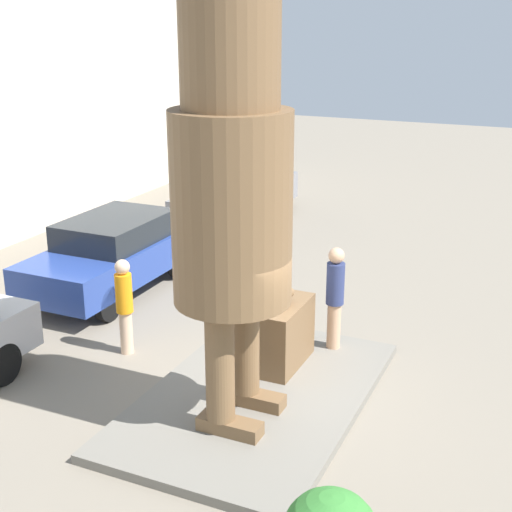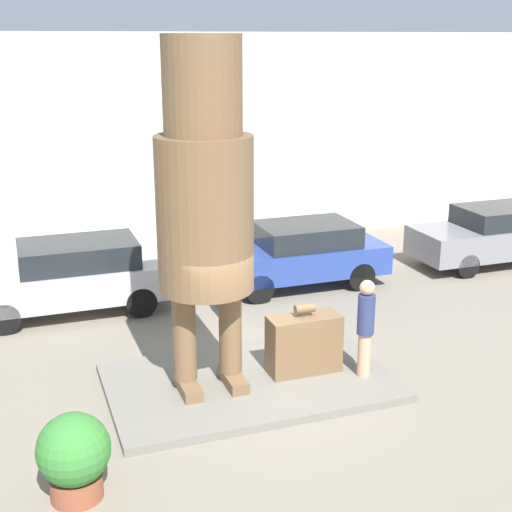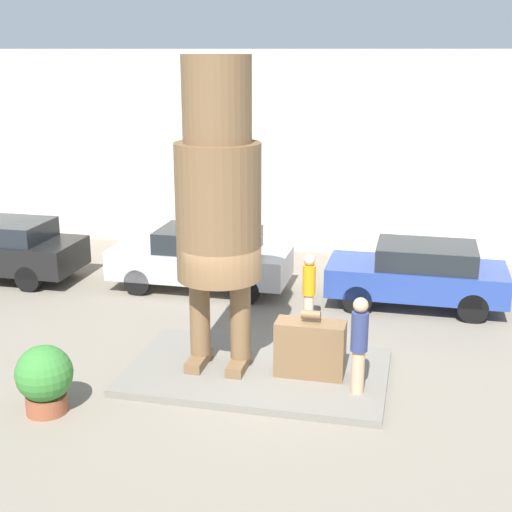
# 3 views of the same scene
# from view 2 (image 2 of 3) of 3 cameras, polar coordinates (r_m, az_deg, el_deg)

# --- Properties ---
(ground_plane) EXTENTS (60.00, 60.00, 0.00)m
(ground_plane) POSITION_cam_2_polar(r_m,az_deg,el_deg) (12.59, -0.54, -10.34)
(ground_plane) COLOR gray
(pedestal) EXTENTS (4.86, 3.01, 0.14)m
(pedestal) POSITION_cam_2_polar(r_m,az_deg,el_deg) (12.56, -0.54, -10.06)
(pedestal) COLOR slate
(pedestal) RESTS_ON ground_plane
(building_backdrop) EXTENTS (28.00, 0.60, 5.95)m
(building_backdrop) POSITION_cam_2_polar(r_m,az_deg,el_deg) (20.10, -9.07, 8.80)
(building_backdrop) COLOR beige
(building_backdrop) RESTS_ON ground_plane
(statue_figure) EXTENTS (1.55, 1.55, 5.72)m
(statue_figure) POSITION_cam_2_polar(r_m,az_deg,el_deg) (11.23, -4.14, 5.14)
(statue_figure) COLOR brown
(statue_figure) RESTS_ON pedestal
(giant_suitcase) EXTENTS (1.28, 0.54, 1.26)m
(giant_suitcase) POSITION_cam_2_polar(r_m,az_deg,el_deg) (12.61, 3.85, -6.99)
(giant_suitcase) COLOR brown
(giant_suitcase) RESTS_ON pedestal
(tourist) EXTENTS (0.30, 0.30, 1.76)m
(tourist) POSITION_cam_2_polar(r_m,az_deg,el_deg) (12.40, 8.76, -5.40)
(tourist) COLOR tan
(tourist) RESTS_ON pedestal
(parked_car_silver) EXTENTS (4.53, 1.75, 1.59)m
(parked_car_silver) POSITION_cam_2_polar(r_m,az_deg,el_deg) (15.99, -14.52, -1.53)
(parked_car_silver) COLOR #B7B7BC
(parked_car_silver) RESTS_ON ground_plane
(parked_car_blue) EXTENTS (4.17, 1.80, 1.54)m
(parked_car_blue) POSITION_cam_2_polar(r_m,az_deg,el_deg) (17.21, 3.56, 0.24)
(parked_car_blue) COLOR #284293
(parked_car_blue) RESTS_ON ground_plane
(parked_car_grey) EXTENTS (4.68, 1.72, 1.55)m
(parked_car_grey) POSITION_cam_2_polar(r_m,az_deg,el_deg) (19.99, 18.92, 1.72)
(parked_car_grey) COLOR gray
(parked_car_grey) RESTS_ON ground_plane
(planter_pot) EXTENTS (0.96, 0.96, 1.20)m
(planter_pot) POSITION_cam_2_polar(r_m,az_deg,el_deg) (9.85, -14.36, -15.14)
(planter_pot) COLOR brown
(planter_pot) RESTS_ON ground_plane
(worker_hivis) EXTENTS (0.28, 0.28, 1.67)m
(worker_hivis) POSITION_cam_2_polar(r_m,az_deg,el_deg) (14.72, -1.92, -2.31)
(worker_hivis) COLOR beige
(worker_hivis) RESTS_ON ground_plane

